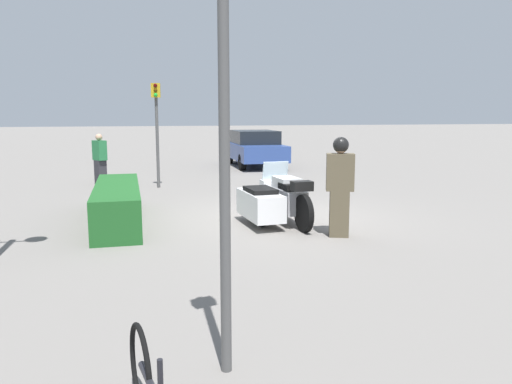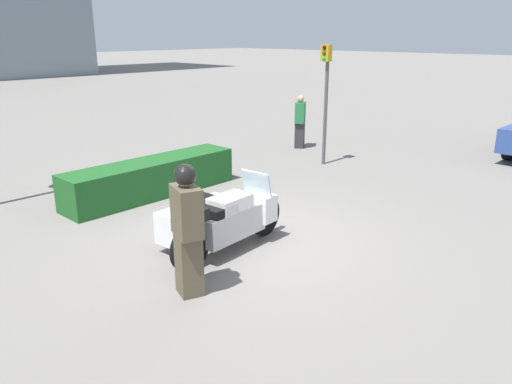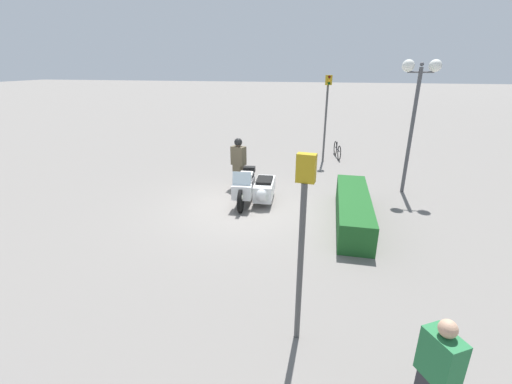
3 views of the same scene
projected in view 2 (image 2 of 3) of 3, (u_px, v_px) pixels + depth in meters
The scene contains 6 objects.
ground_plane at pixel (250, 240), 8.32m from camera, with size 160.00×160.00×0.00m, color slate.
police_motorcycle at pixel (218, 218), 7.96m from camera, with size 2.43×1.16×1.17m.
officer_rider at pixel (187, 227), 6.34m from camera, with size 0.44×0.55×1.76m.
hedge_bush_curbside at pixel (152, 178), 10.51m from camera, with size 3.87×0.85×0.75m, color #1E5623.
traffic_light_near at pixel (326, 86), 12.51m from camera, with size 0.22×0.28×3.02m.
pedestrian_bystander at pixel (300, 122), 14.78m from camera, with size 0.52×0.46×1.56m.
Camera 2 is at (-5.55, -5.33, 3.29)m, focal length 35.00 mm.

